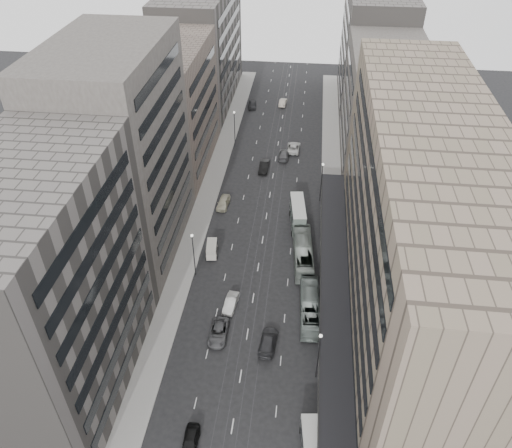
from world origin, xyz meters
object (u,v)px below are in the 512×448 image
at_px(double_decker, 298,214).
at_px(sedan_1, 231,303).
at_px(bus_far, 303,253).
at_px(panel_van, 212,249).
at_px(sedan_0, 190,441).
at_px(bus_near, 310,307).
at_px(vw_microbus, 311,438).
at_px(sedan_2, 218,332).

distance_m(double_decker, sedan_1, 22.79).
bearing_deg(double_decker, sedan_1, -119.84).
height_order(bus_far, panel_van, bus_far).
bearing_deg(sedan_0, bus_near, 57.87).
xyz_separation_m(panel_van, sedan_0, (3.59, -32.95, -0.52)).
distance_m(bus_near, double_decker, 21.32).
bearing_deg(bus_far, bus_near, 92.06).
xyz_separation_m(bus_far, vw_microbus, (2.10, -31.70, -0.27)).
bearing_deg(bus_near, double_decker, -85.24).
bearing_deg(sedan_2, double_decker, 68.96).
bearing_deg(sedan_1, bus_far, 54.32).
relative_size(bus_near, sedan_1, 2.49).
height_order(bus_near, panel_van, bus_near).
relative_size(bus_near, bus_far, 0.91).
distance_m(double_decker, vw_microbus, 41.30).
height_order(vw_microbus, sedan_1, vw_microbus).
bearing_deg(sedan_2, bus_far, 56.28).
height_order(bus_near, bus_far, bus_far).
xyz_separation_m(vw_microbus, sedan_0, (-13.61, -1.51, -0.69)).
xyz_separation_m(bus_near, sedan_1, (-11.60, 0.20, -0.82)).
relative_size(double_decker, sedan_1, 1.87).
bearing_deg(panel_van, sedan_1, -73.10).
height_order(bus_far, sedan_0, bus_far).
bearing_deg(vw_microbus, bus_far, 87.04).
xyz_separation_m(vw_microbus, sedan_2, (-13.15, 14.51, -0.69)).
bearing_deg(sedan_2, sedan_0, -92.65).
bearing_deg(sedan_1, panel_van, 119.47).
bearing_deg(double_decker, panel_van, -151.71).
distance_m(bus_far, sedan_2, 20.46).
bearing_deg(sedan_2, vw_microbus, -48.83).
distance_m(bus_far, panel_van, 15.10).
distance_m(bus_far, vw_microbus, 31.77).
height_order(double_decker, vw_microbus, double_decker).
distance_m(bus_near, panel_van, 20.07).
relative_size(bus_near, panel_van, 2.95).
bearing_deg(vw_microbus, double_decker, 88.02).
relative_size(sedan_0, sedan_2, 0.81).
height_order(double_decker, sedan_2, double_decker).
bearing_deg(double_decker, sedan_2, -116.93).
xyz_separation_m(double_decker, panel_van, (-13.76, -9.70, -1.17)).
xyz_separation_m(bus_far, panel_van, (-15.09, -0.26, -0.45)).
bearing_deg(sedan_1, bus_near, 4.92).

